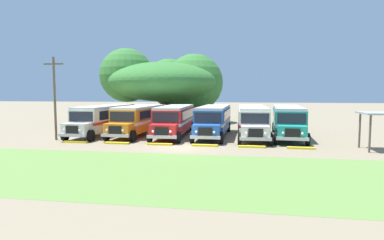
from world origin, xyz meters
The scene contains 16 objects.
ground_plane centered at (0.00, 0.00, 0.00)m, with size 220.00×220.00×0.00m, color #84755B.
foreground_grass_strip centered at (0.00, -7.72, 0.00)m, with size 80.00×9.91×0.01m, color olive.
parked_bus_slot_0 centered at (-9.00, 6.32, 1.58)m, with size 3.00×10.88×2.82m.
parked_bus_slot_1 centered at (-5.40, 6.72, 1.58)m, with size 3.07×10.89×2.82m.
parked_bus_slot_2 centered at (-1.88, 6.54, 1.58)m, with size 3.01×10.88×2.82m.
parked_bus_slot_3 centered at (1.86, 6.84, 1.58)m, with size 2.87×10.86×2.82m.
parked_bus_slot_4 centered at (5.50, 6.61, 1.58)m, with size 2.85×10.86×2.82m.
parked_bus_slot_5 centered at (8.74, 7.14, 1.58)m, with size 3.27×10.93×2.82m.
curb_wheelstop_0 centered at (-8.88, 0.55, 0.07)m, with size 2.00×0.36×0.15m, color yellow.
curb_wheelstop_1 centered at (-5.33, 0.55, 0.07)m, with size 2.00×0.36×0.15m, color yellow.
curb_wheelstop_2 centered at (-1.78, 0.55, 0.07)m, with size 2.00×0.36×0.15m, color yellow.
curb_wheelstop_3 centered at (1.78, 0.55, 0.07)m, with size 2.00×0.36×0.15m, color yellow.
curb_wheelstop_4 centered at (5.33, 0.55, 0.07)m, with size 2.00×0.36×0.15m, color yellow.
curb_wheelstop_5 centered at (8.88, 0.55, 0.07)m, with size 2.00×0.36×0.15m, color yellow.
broad_shade_tree centered at (-5.89, 18.79, 5.63)m, with size 15.92×15.49×9.87m.
utility_pole centered at (-11.40, 1.78, 3.82)m, with size 1.80×0.20×7.15m.
Camera 1 is at (4.76, -23.49, 4.12)m, focal length 29.91 mm.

